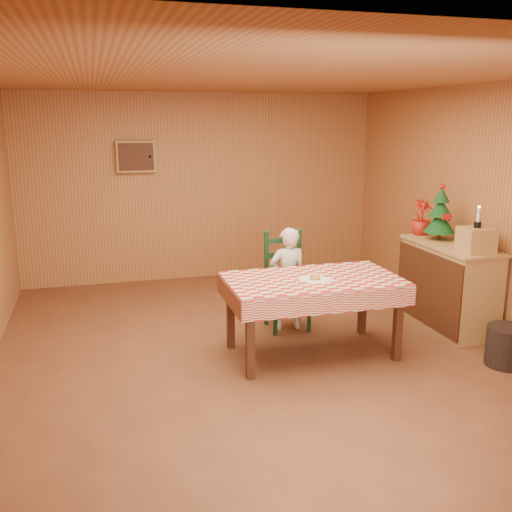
{
  "coord_description": "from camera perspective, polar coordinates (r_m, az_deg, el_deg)",
  "views": [
    {
      "loc": [
        -1.46,
        -4.95,
        2.23
      ],
      "look_at": [
        0.0,
        0.2,
        0.95
      ],
      "focal_mm": 40.0,
      "sensor_mm": 36.0,
      "label": 1
    }
  ],
  "objects": [
    {
      "name": "crate",
      "position": [
        6.15,
        21.16,
        1.51
      ],
      "size": [
        0.32,
        0.32,
        0.25
      ],
      "primitive_type": "cube",
      "rotation": [
        0.0,
        0.0,
        -0.08
      ],
      "color": "tan",
      "rests_on": "shelf_unit"
    },
    {
      "name": "donut",
      "position": [
        5.39,
        5.9,
        -2.11
      ],
      "size": [
        0.12,
        0.12,
        0.04
      ],
      "primitive_type": "torus",
      "rotation": [
        0.0,
        0.0,
        0.19
      ],
      "color": "#B68141",
      "rests_on": "napkin"
    },
    {
      "name": "storage_bin",
      "position": [
        5.83,
        23.79,
        -8.25
      ],
      "size": [
        0.49,
        0.49,
        0.38
      ],
      "primitive_type": "cylinder",
      "rotation": [
        0.0,
        0.0,
        0.41
      ],
      "color": "black",
      "rests_on": "ground"
    },
    {
      "name": "christmas_tree",
      "position": [
        6.64,
        17.94,
        3.97
      ],
      "size": [
        0.34,
        0.34,
        0.62
      ],
      "color": "#452312",
      "rests_on": "shelf_unit"
    },
    {
      "name": "ground",
      "position": [
        5.62,
        0.56,
        -9.92
      ],
      "size": [
        6.0,
        6.0,
        0.0
      ],
      "primitive_type": "plane",
      "color": "brown",
      "rests_on": "ground"
    },
    {
      "name": "dining_table",
      "position": [
        5.46,
        5.68,
        -3.02
      ],
      "size": [
        1.66,
        0.96,
        0.77
      ],
      "color": "#452312",
      "rests_on": "ground"
    },
    {
      "name": "shelf_unit",
      "position": [
        6.59,
        18.6,
        -2.79
      ],
      "size": [
        0.54,
        1.24,
        0.93
      ],
      "color": "tan",
      "rests_on": "ground"
    },
    {
      "name": "ladder_chair",
      "position": [
        6.22,
        3.0,
        -2.67
      ],
      "size": [
        0.44,
        0.4,
        1.08
      ],
      "color": "black",
      "rests_on": "ground"
    },
    {
      "name": "napkin",
      "position": [
        5.4,
        5.9,
        -2.31
      ],
      "size": [
        0.33,
        0.33,
        0.0
      ],
      "primitive_type": "cube",
      "rotation": [
        0.0,
        0.0,
        0.32
      ],
      "color": "white",
      "rests_on": "dining_table"
    },
    {
      "name": "seated_child",
      "position": [
        6.16,
        3.18,
        -2.29
      ],
      "size": [
        0.41,
        0.27,
        1.12
      ],
      "primitive_type": "imported",
      "rotation": [
        0.0,
        0.0,
        3.14
      ],
      "color": "silver",
      "rests_on": "ground"
    },
    {
      "name": "candle_set",
      "position": [
        6.11,
        21.31,
        3.25
      ],
      "size": [
        0.07,
        0.07,
        0.22
      ],
      "color": "black",
      "rests_on": "crate"
    },
    {
      "name": "cabin_walls",
      "position": [
        5.69,
        -0.95,
        9.37
      ],
      "size": [
        5.1,
        6.05,
        2.65
      ],
      "color": "#B0713F",
      "rests_on": "ground"
    },
    {
      "name": "flower_arrangement",
      "position": [
        6.87,
        16.17,
        3.73
      ],
      "size": [
        0.24,
        0.24,
        0.4
      ],
      "primitive_type": "imported",
      "rotation": [
        0.0,
        0.0,
        0.06
      ],
      "color": "#AA1B0F",
      "rests_on": "shelf_unit"
    }
  ]
}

